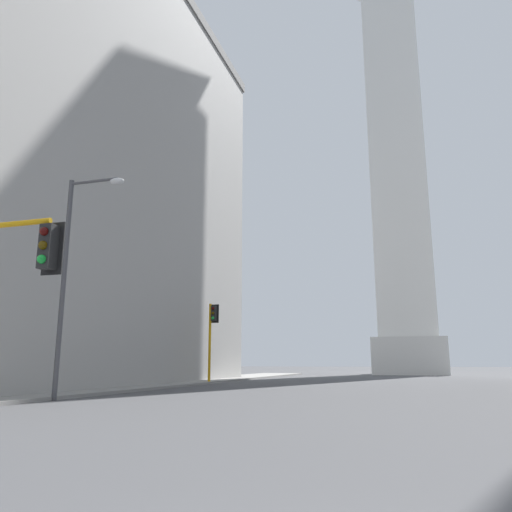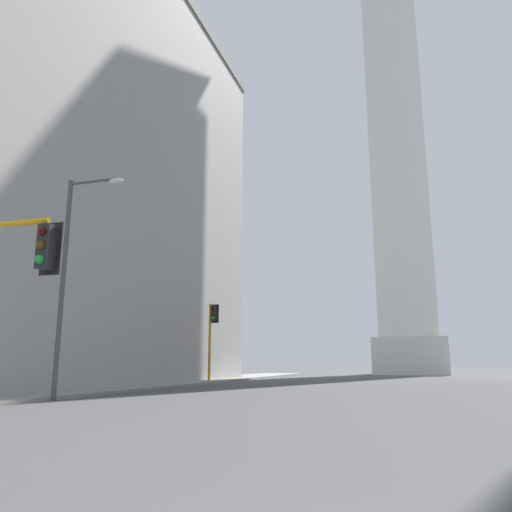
{
  "view_description": "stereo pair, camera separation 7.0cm",
  "coord_description": "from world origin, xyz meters",
  "views": [
    {
      "loc": [
        0.16,
        -2.28,
        1.42
      ],
      "look_at": [
        -11.21,
        35.02,
        9.8
      ],
      "focal_mm": 35.0,
      "sensor_mm": 36.0,
      "label": 1
    },
    {
      "loc": [
        0.22,
        -2.26,
        1.42
      ],
      "look_at": [
        -11.21,
        35.02,
        9.8
      ],
      "focal_mm": 35.0,
      "sensor_mm": 36.0,
      "label": 2
    }
  ],
  "objects": [
    {
      "name": "traffic_light_mid_left",
      "position": [
        -13.3,
        31.05,
        3.69
      ],
      "size": [
        0.79,
        0.51,
        5.59
      ],
      "color": "orange",
      "rests_on": "ground_plane"
    },
    {
      "name": "sidewalk_left",
      "position": [
        -15.65,
        22.95,
        0.07
      ],
      "size": [
        5.0,
        76.5,
        0.15
      ],
      "primitive_type": "cube",
      "color": "gray",
      "rests_on": "ground_plane"
    },
    {
      "name": "street_lamp",
      "position": [
        -12.76,
        14.52,
        5.41
      ],
      "size": [
        2.62,
        0.36,
        8.97
      ],
      "color": "#4C4C51",
      "rests_on": "ground_plane"
    },
    {
      "name": "obelisk",
      "position": [
        0.0,
        63.75,
        30.09
      ],
      "size": [
        8.73,
        8.73,
        62.43
      ],
      "color": "silver",
      "rests_on": "ground_plane"
    }
  ]
}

